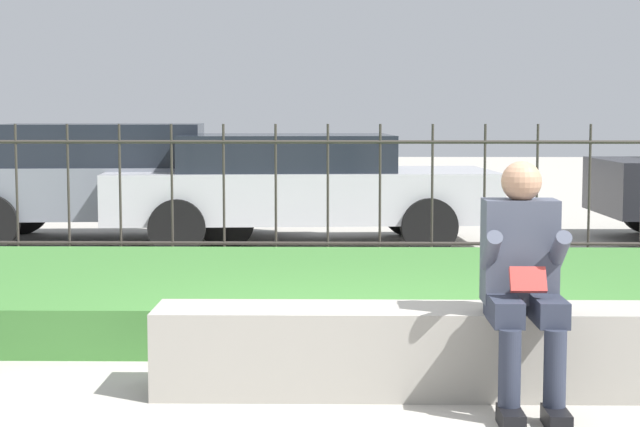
{
  "coord_description": "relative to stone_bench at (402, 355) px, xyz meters",
  "views": [
    {
      "loc": [
        -0.16,
        -5.7,
        1.53
      ],
      "look_at": [
        -0.3,
        2.94,
        0.7
      ],
      "focal_mm": 60.0,
      "sensor_mm": 36.0,
      "label": 1
    }
  ],
  "objects": [
    {
      "name": "car_parked_center",
      "position": [
        -0.81,
        6.42,
        0.48
      ],
      "size": [
        4.43,
        2.15,
        1.26
      ],
      "rotation": [
        0.0,
        0.0,
        0.07
      ],
      "color": "#B7B7BC",
      "rests_on": "ground_plane"
    },
    {
      "name": "ground_plane",
      "position": [
        -0.2,
        0.0,
        -0.21
      ],
      "size": [
        60.0,
        60.0,
        0.0
      ],
      "primitive_type": "plane",
      "color": "#A8A399"
    },
    {
      "name": "iron_fence",
      "position": [
        -0.2,
        4.31,
        0.53
      ],
      "size": [
        6.86,
        0.03,
        1.41
      ],
      "color": "#332D28",
      "rests_on": "ground_plane"
    },
    {
      "name": "person_seated_reader",
      "position": [
        0.6,
        -0.27,
        0.49
      ],
      "size": [
        0.42,
        0.73,
        1.27
      ],
      "color": "black",
      "rests_on": "ground_plane"
    },
    {
      "name": "stone_bench",
      "position": [
        0.0,
        0.0,
        0.0
      ],
      "size": [
        2.68,
        0.48,
        0.47
      ],
      "color": "gray",
      "rests_on": "ground_plane"
    },
    {
      "name": "car_parked_left",
      "position": [
        -2.98,
        6.78,
        0.52
      ],
      "size": [
        4.27,
        2.08,
        1.38
      ],
      "rotation": [
        0.0,
        0.0,
        0.08
      ],
      "color": "slate",
      "rests_on": "ground_plane"
    },
    {
      "name": "grass_berm",
      "position": [
        -0.2,
        2.25,
        -0.05
      ],
      "size": [
        8.86,
        3.1,
        0.31
      ],
      "color": "#3D7533",
      "rests_on": "ground_plane"
    }
  ]
}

